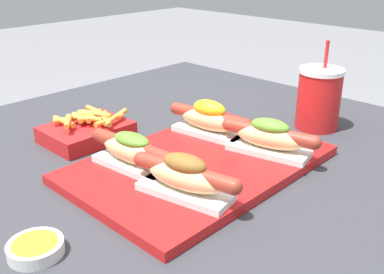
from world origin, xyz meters
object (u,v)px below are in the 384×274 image
(fries_basket, at_px, (87,130))
(sauce_bowl, at_px, (36,248))
(serving_tray, at_px, (200,164))
(hot_dog_3, at_px, (209,119))
(hot_dog_0, at_px, (185,176))
(hot_dog_2, at_px, (132,151))
(hot_dog_1, at_px, (269,137))
(drink_cup, at_px, (319,98))

(fries_basket, bearing_deg, sauce_bowl, -134.05)
(fries_basket, bearing_deg, serving_tray, -75.96)
(serving_tray, bearing_deg, hot_dog_3, 33.90)
(serving_tray, bearing_deg, fries_basket, 104.04)
(serving_tray, relative_size, hot_dog_0, 2.40)
(hot_dog_3, xyz_separation_m, fries_basket, (-0.17, 0.20, -0.03))
(hot_dog_0, distance_m, fries_basket, 0.34)
(hot_dog_3, xyz_separation_m, sauce_bowl, (-0.44, -0.08, -0.04))
(serving_tray, xyz_separation_m, fries_basket, (-0.07, 0.27, 0.01))
(hot_dog_0, distance_m, hot_dog_2, 0.14)
(hot_dog_1, relative_size, fries_basket, 1.09)
(serving_tray, xyz_separation_m, hot_dog_1, (0.11, -0.08, 0.04))
(hot_dog_1, distance_m, drink_cup, 0.23)
(hot_dog_1, bearing_deg, fries_basket, 117.70)
(serving_tray, xyz_separation_m, sauce_bowl, (-0.34, -0.02, 0.00))
(serving_tray, distance_m, drink_cup, 0.35)
(serving_tray, bearing_deg, drink_cup, -8.59)
(drink_cup, distance_m, fries_basket, 0.52)
(hot_dog_0, bearing_deg, hot_dog_1, -0.85)
(hot_dog_0, xyz_separation_m, sauce_bowl, (-0.23, 0.06, -0.04))
(hot_dog_1, xyz_separation_m, sauce_bowl, (-0.45, 0.06, -0.04))
(hot_dog_3, bearing_deg, sauce_bowl, -169.19)
(hot_dog_3, distance_m, drink_cup, 0.27)
(serving_tray, xyz_separation_m, drink_cup, (0.34, -0.05, 0.06))
(serving_tray, relative_size, drink_cup, 2.37)
(hot_dog_3, bearing_deg, serving_tray, -146.10)
(hot_dog_2, xyz_separation_m, sauce_bowl, (-0.23, -0.08, -0.04))
(serving_tray, height_order, sauce_bowl, same)
(hot_dog_3, height_order, fries_basket, hot_dog_3)
(sauce_bowl, height_order, fries_basket, fries_basket)
(sauce_bowl, height_order, drink_cup, drink_cup)
(fries_basket, bearing_deg, hot_dog_2, -101.01)
(hot_dog_1, relative_size, sauce_bowl, 2.58)
(fries_basket, bearing_deg, hot_dog_1, -62.30)
(hot_dog_2, xyz_separation_m, drink_cup, (0.45, -0.12, 0.02))
(drink_cup, bearing_deg, hot_dog_3, 152.94)
(hot_dog_1, height_order, drink_cup, drink_cup)
(hot_dog_3, bearing_deg, drink_cup, -27.06)
(serving_tray, distance_m, sauce_bowl, 0.34)
(sauce_bowl, bearing_deg, serving_tray, 2.62)
(hot_dog_0, relative_size, hot_dog_3, 0.99)
(hot_dog_2, bearing_deg, hot_dog_0, -92.19)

